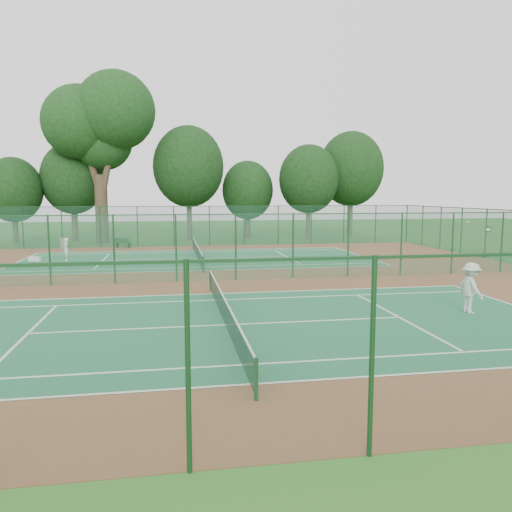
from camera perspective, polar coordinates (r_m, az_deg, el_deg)
The scene contains 19 objects.
ground at distance 26.13m, azimuth -5.67°, elevation -2.86°, with size 120.00×120.00×0.00m, color #27591C.
red_pad at distance 26.13m, azimuth -5.67°, elevation -2.85°, with size 40.00×36.00×0.01m, color brown.
court_near at distance 17.36m, azimuth -3.57°, elevation -7.88°, with size 23.77×10.97×0.01m, color #1E603D.
court_far at distance 35.01m, azimuth -6.70°, elevation -0.32°, with size 23.77×10.97×0.01m, color #1F6239.
fence_north at distance 43.80m, azimuth -7.35°, elevation 3.44°, with size 40.00×0.09×3.50m.
fence_south at distance 8.33m, azimuth 3.08°, elevation -12.04°, with size 40.00×0.09×3.50m.
fence_divider at distance 25.88m, azimuth -5.72°, elevation 0.98°, with size 40.00×0.09×3.50m.
tennis_net_near at distance 17.23m, azimuth -3.58°, elevation -6.18°, with size 0.10×12.90×0.97m.
tennis_net_far at distance 34.95m, azimuth -6.72°, elevation 0.54°, with size 0.10×12.90×0.97m.
player_near at distance 20.48m, azimuth 23.35°, elevation -3.37°, with size 1.24×0.72×1.93m, color silver.
player_far at distance 36.10m, azimuth -20.88°, elevation 0.73°, with size 0.56×0.37×1.55m, color white.
trash_bin at distance 43.93m, azimuth -21.19°, elevation 1.35°, with size 0.52×0.52×0.93m, color gray.
bench at distance 43.31m, azimuth -15.01°, elevation 1.47°, with size 1.42×0.95×0.85m.
kit_bag at distance 36.69m, azimuth -23.95°, elevation -0.31°, with size 0.83×0.31×0.31m, color silver.
stray_ball_a at distance 26.36m, azimuth 2.15°, elevation -2.64°, with size 0.07×0.07×0.07m, color gold.
stray_ball_b at distance 26.42m, azimuth 4.23°, elevation -2.63°, with size 0.07×0.07×0.07m, color #F4F038.
stray_ball_c at distance 25.54m, azimuth -2.42°, elevation -2.96°, with size 0.07×0.07×0.07m, color #F2F238.
big_tree at distance 48.90m, azimuth -17.41°, elevation 14.42°, with size 10.13×7.41×15.56m.
evergreen_row at distance 50.18m, azimuth -7.04°, elevation 1.88°, with size 39.00×5.00×12.00m, color black, non-canonical shape.
Camera 1 is at (-1.75, -25.68, 4.49)m, focal length 35.00 mm.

